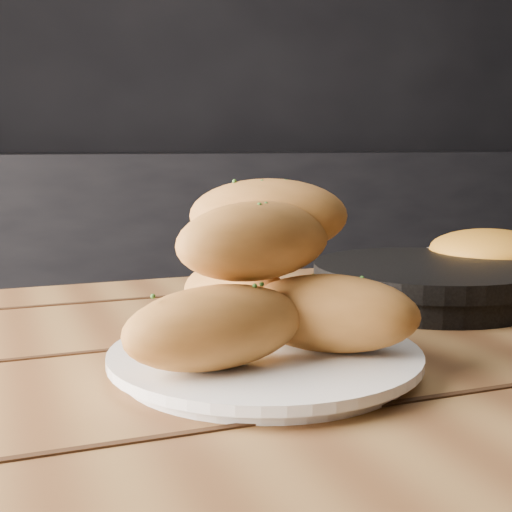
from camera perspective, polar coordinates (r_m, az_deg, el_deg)
The scene contains 7 objects.
back_wall at distance 2.89m, azimuth 0.89°, elevation 17.34°, with size 4.00×0.04×2.70m, color black.
counter at distance 2.62m, azimuth 3.26°, elevation -1.58°, with size 2.80×0.60×0.90m, color black.
table at distance 0.69m, azimuth 15.32°, elevation -14.89°, with size 1.59×0.83×0.75m.
plate at distance 0.57m, azimuth 0.71°, elevation -8.28°, with size 0.25×0.25×0.02m.
bread_rolls at distance 0.56m, azimuth 0.49°, elevation -1.89°, with size 0.25×0.21×0.13m.
skillet at distance 0.83m, azimuth 13.67°, elevation -2.05°, with size 0.39×0.26×0.05m.
bowl at distance 0.96m, azimuth 18.20°, elevation -0.32°, with size 0.18×0.18×0.07m.
Camera 1 is at (-1.05, -0.66, 0.93)m, focal length 50.00 mm.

